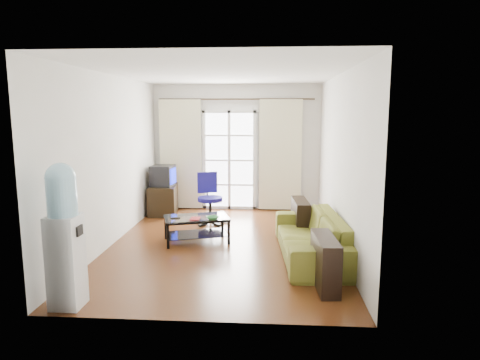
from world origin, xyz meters
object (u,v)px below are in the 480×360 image
at_px(sofa, 311,236).
at_px(tv_stand, 163,200).
at_px(crt_tv, 162,176).
at_px(water_cooler, 64,233).
at_px(coffee_table, 196,226).
at_px(task_chair, 210,209).

distance_m(sofa, tv_stand, 3.79).
xyz_separation_m(crt_tv, water_cooler, (0.02, -4.30, 0.02)).
relative_size(tv_stand, water_cooler, 0.51).
distance_m(sofa, water_cooler, 3.38).
xyz_separation_m(sofa, coffee_table, (-1.80, 0.62, -0.05)).
relative_size(tv_stand, crt_tv, 1.62).
bearing_deg(crt_tv, water_cooler, -85.33).
distance_m(sofa, coffee_table, 1.90).
bearing_deg(sofa, crt_tv, -135.18).
bearing_deg(coffee_table, water_cooler, -112.37).
bearing_deg(task_chair, coffee_table, -114.53).
distance_m(coffee_table, task_chair, 1.18).
height_order(crt_tv, water_cooler, water_cooler).
height_order(sofa, crt_tv, crt_tv).
height_order(tv_stand, water_cooler, water_cooler).
bearing_deg(tv_stand, water_cooler, -96.36).
bearing_deg(coffee_table, task_chair, 87.26).
xyz_separation_m(crt_tv, task_chair, (1.08, -0.68, -0.53)).
relative_size(coffee_table, tv_stand, 1.42).
bearing_deg(crt_tv, sofa, -36.94).
height_order(sofa, water_cooler, water_cooler).
relative_size(sofa, coffee_table, 1.92).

